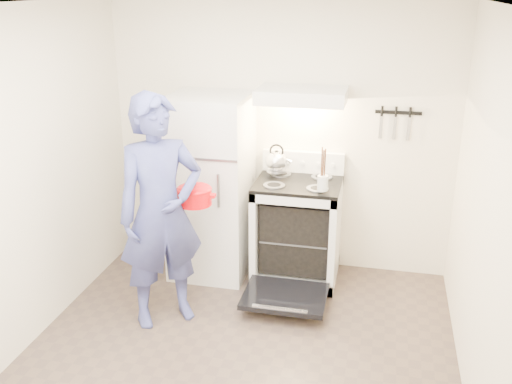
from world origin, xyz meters
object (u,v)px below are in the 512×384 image
at_px(tea_kettle, 276,160).
at_px(refrigerator, 211,186).
at_px(dutch_oven, 194,197).
at_px(stove_body, 297,232).
at_px(person, 161,213).

bearing_deg(tea_kettle, refrigerator, -165.00).
height_order(tea_kettle, dutch_oven, tea_kettle).
height_order(stove_body, person, person).
bearing_deg(stove_body, refrigerator, -178.23).
bearing_deg(person, stove_body, 5.97).
xyz_separation_m(refrigerator, stove_body, (0.81, 0.02, -0.39)).
distance_m(stove_body, person, 1.40).
bearing_deg(dutch_oven, stove_body, 43.73).
distance_m(refrigerator, dutch_oven, 0.70).
xyz_separation_m(refrigerator, tea_kettle, (0.58, 0.16, 0.25)).
relative_size(tea_kettle, dutch_oven, 0.84).
bearing_deg(dutch_oven, person, -130.71).
relative_size(refrigerator, person, 0.90).
relative_size(stove_body, dutch_oven, 2.64).
height_order(tea_kettle, person, person).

